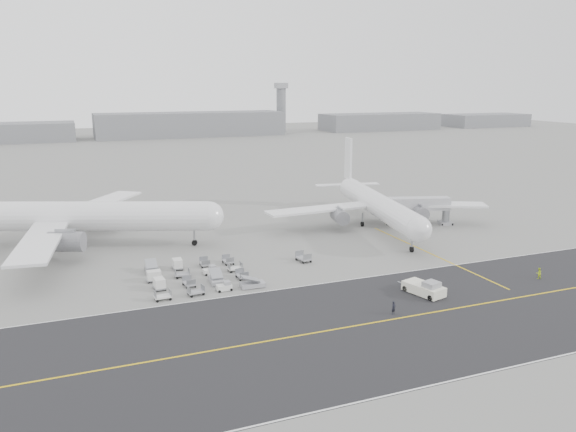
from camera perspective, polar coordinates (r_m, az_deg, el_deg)
name	(u,v)px	position (r m, az deg, el deg)	size (l,w,h in m)	color
ground	(288,283)	(87.75, -0.04, -6.83)	(700.00, 700.00, 0.00)	gray
taxiway	(374,323)	(74.79, 8.77, -10.65)	(220.00, 59.00, 0.03)	#252527
horizon_buildings	(174,137)	(343.37, -11.47, 7.91)	(520.00, 28.00, 28.00)	gray
control_tower	(281,107)	(365.94, -0.70, 11.03)	(7.00, 7.00, 31.25)	gray
airliner_a	(72,216)	(113.74, -21.13, -0.03)	(55.31, 54.27, 20.01)	white
airliner_b	(376,204)	(122.68, 8.94, 1.24)	(48.49, 49.46, 17.22)	white
pushback_tug	(425,288)	(85.25, 13.71, -7.15)	(4.44, 8.18, 2.31)	white
jet_bridge	(415,205)	(125.21, 12.74, 1.06)	(16.93, 7.82, 6.36)	gray
gse_cluster	(200,280)	(90.28, -8.97, -6.41)	(20.68, 19.94, 1.84)	#95959A
stray_dolly	(303,261)	(98.13, 1.58, -4.64)	(1.74, 2.82, 1.74)	silver
ground_crew_a	(394,308)	(77.41, 10.68, -9.15)	(0.67, 0.44, 1.83)	black
ground_crew_b	(539,273)	(97.89, 24.12, -5.33)	(0.86, 0.67, 1.77)	#B1D118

